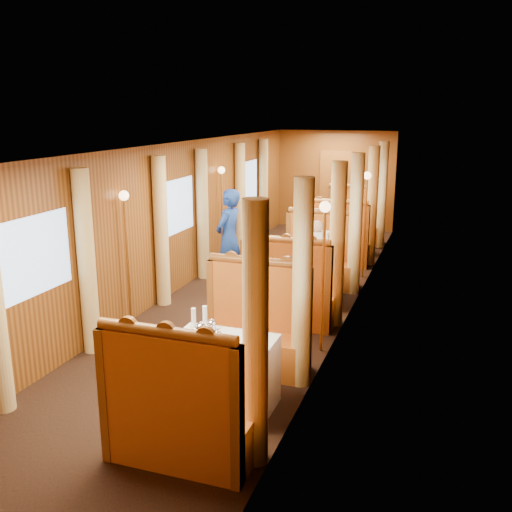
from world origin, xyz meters
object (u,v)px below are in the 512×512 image
at_px(table_near, 223,374).
at_px(banquette_mid_fwd, 288,297).
at_px(banquette_near_aft, 255,334).
at_px(banquette_far_fwd, 336,244).
at_px(fruit_plate, 245,348).
at_px(table_far, 345,236).
at_px(passenger, 317,248).
at_px(steward, 229,238).
at_px(rose_vase_mid, 307,247).
at_px(banquette_mid_aft, 320,262).
at_px(teapot_back, 212,330).
at_px(banquette_near_fwd, 178,419).
at_px(rose_vase_far, 346,210).
at_px(tea_tray, 212,339).
at_px(teapot_right, 217,340).
at_px(banquette_far_aft, 353,225).
at_px(teapot_left, 201,334).
at_px(table_mid, 306,280).

bearing_deg(table_near, banquette_mid_fwd, 90.00).
distance_m(banquette_near_aft, banquette_mid_fwd, 1.47).
distance_m(banquette_far_fwd, fruit_plate, 6.14).
bearing_deg(banquette_mid_fwd, table_far, 90.00).
distance_m(banquette_mid_fwd, passenger, 1.76).
distance_m(banquette_mid_fwd, steward, 2.16).
height_order(fruit_plate, rose_vase_mid, rose_vase_mid).
bearing_deg(table_near, banquette_near_aft, 90.00).
relative_size(banquette_mid_aft, teapot_back, 7.73).
xyz_separation_m(banquette_near_fwd, passenger, (-0.00, 5.23, 0.32)).
relative_size(banquette_mid_aft, rose_vase_far, 3.72).
distance_m(tea_tray, teapot_right, 0.17).
bearing_deg(tea_tray, banquette_mid_fwd, 87.52).
relative_size(table_far, rose_vase_mid, 2.92).
distance_m(tea_tray, teapot_back, 0.10).
relative_size(fruit_plate, rose_vase_far, 0.65).
height_order(banquette_far_aft, teapot_back, banquette_far_aft).
bearing_deg(banquette_near_fwd, rose_vase_far, 90.16).
height_order(banquette_near_aft, tea_tray, banquette_near_aft).
bearing_deg(banquette_far_fwd, table_far, 90.00).
height_order(table_far, passenger, passenger).
bearing_deg(teapot_back, rose_vase_far, 91.52).
relative_size(banquette_mid_fwd, teapot_right, 9.19).
relative_size(banquette_near_fwd, banquette_mid_aft, 1.00).
distance_m(banquette_mid_fwd, banquette_far_aft, 5.53).
distance_m(banquette_near_aft, teapot_back, 1.04).
height_order(teapot_right, passenger, passenger).
distance_m(banquette_far_aft, teapot_left, 8.11).
distance_m(banquette_near_fwd, fruit_plate, 0.99).
relative_size(banquette_mid_fwd, passenger, 1.76).
bearing_deg(rose_vase_far, banquette_near_aft, -89.78).
bearing_deg(fruit_plate, steward, 113.56).
height_order(banquette_near_fwd, passenger, banquette_near_fwd).
bearing_deg(table_near, rose_vase_far, 90.19).
bearing_deg(tea_tray, banquette_mid_aft, 88.63).
distance_m(teapot_back, rose_vase_far, 6.95).
xyz_separation_m(table_near, rose_vase_far, (-0.02, 7.01, 0.55)).
bearing_deg(teapot_back, steward, 111.64).
height_order(banquette_far_fwd, teapot_left, banquette_far_fwd).
distance_m(banquette_far_aft, steward, 4.33).
distance_m(teapot_right, teapot_back, 0.23).
bearing_deg(banquette_far_aft, teapot_back, -90.98).
bearing_deg(banquette_far_aft, banquette_mid_fwd, -90.00).
xyz_separation_m(teapot_right, passenger, (-0.00, 4.35, -0.07)).
bearing_deg(rose_vase_far, table_near, -89.81).
relative_size(tea_tray, teapot_back, 1.96).
height_order(table_mid, rose_vase_mid, rose_vase_mid).
bearing_deg(banquette_mid_fwd, rose_vase_mid, 89.30).
distance_m(banquette_near_aft, table_mid, 2.49).
bearing_deg(table_mid, rose_vase_far, 90.37).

